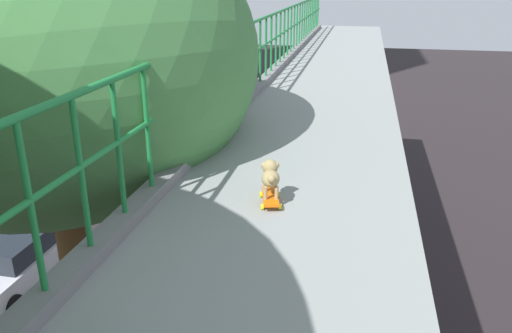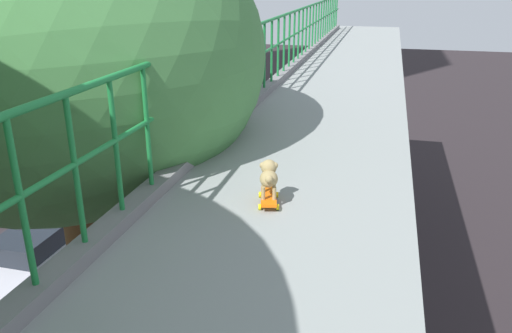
{
  "view_description": "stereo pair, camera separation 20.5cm",
  "coord_description": "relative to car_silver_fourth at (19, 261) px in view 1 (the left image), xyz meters",
  "views": [
    {
      "loc": [
        1.62,
        -3.51,
        8.2
      ],
      "look_at": [
        0.66,
        1.02,
        6.43
      ],
      "focal_mm": 35.32,
      "sensor_mm": 36.0,
      "label": 1
    },
    {
      "loc": [
        1.82,
        -3.46,
        8.2
      ],
      "look_at": [
        0.66,
        1.02,
        6.43
      ],
      "focal_mm": 35.32,
      "sensor_mm": 36.0,
      "label": 2
    }
  ],
  "objects": [
    {
      "name": "overpass_deck",
      "position": [
        8.35,
        -7.07,
        5.22
      ],
      "size": [
        2.48,
        37.02,
        0.54
      ],
      "color": "gray",
      "rests_on": "bridge_pier"
    },
    {
      "name": "small_dog",
      "position": [
        8.27,
        -6.36,
        5.76
      ],
      "size": [
        0.22,
        0.35,
        0.32
      ],
      "color": "#A18A5A",
      "rests_on": "toy_skateboard"
    },
    {
      "name": "green_railing",
      "position": [
        7.16,
        -7.07,
        5.78
      ],
      "size": [
        0.2,
        35.17,
        1.27
      ],
      "color": "slate",
      "rests_on": "overpass_deck"
    },
    {
      "name": "car_silver_fourth",
      "position": [
        0.0,
        0.0,
        0.0
      ],
      "size": [
        1.72,
        4.51,
        1.5
      ],
      "color": "#B9B8C1",
      "rests_on": "ground"
    },
    {
      "name": "city_bus",
      "position": [
        0.03,
        12.95,
        1.19
      ],
      "size": [
        2.7,
        10.06,
        3.38
      ],
      "color": "white",
      "rests_on": "ground"
    },
    {
      "name": "roadside_tree_mid",
      "position": [
        5.04,
        -4.74,
        6.45
      ],
      "size": [
        5.47,
        5.47,
        9.31
      ],
      "color": "brown",
      "rests_on": "ground"
    },
    {
      "name": "toy_skateboard",
      "position": [
        8.28,
        -6.39,
        5.55
      ],
      "size": [
        0.26,
        0.44,
        0.08
      ],
      "color": "orange",
      "rests_on": "overpass_deck"
    }
  ]
}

